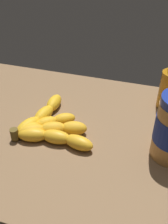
# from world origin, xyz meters

# --- Properties ---
(ground_plane) EXTENTS (0.88, 0.56, 0.05)m
(ground_plane) POSITION_xyz_m (0.00, 0.00, -0.02)
(ground_plane) COLOR brown
(banana_bunch) EXTENTS (0.21, 0.20, 0.04)m
(banana_bunch) POSITION_xyz_m (0.11, 0.02, 0.02)
(banana_bunch) COLOR gold
(banana_bunch) RESTS_ON ground_plane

